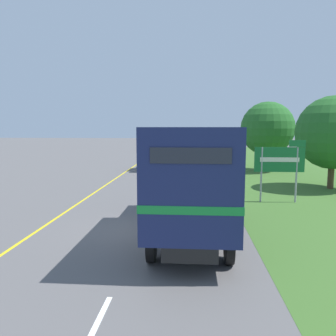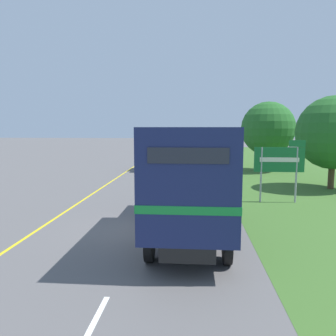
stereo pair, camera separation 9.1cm
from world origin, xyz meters
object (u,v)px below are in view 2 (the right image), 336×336
(horse_trailer_truck, at_px, (190,176))
(roadside_tree_near, at_px, (334,133))
(roadside_tree_mid, at_px, (268,129))
(highway_sign, at_px, (280,161))
(lead_car_white, at_px, (153,158))
(lead_car_blue_ahead, at_px, (192,150))
(lead_car_grey_ahead, at_px, (169,144))

(horse_trailer_truck, relative_size, roadside_tree_near, 1.42)
(roadside_tree_mid, bearing_deg, highway_sign, -99.38)
(lead_car_white, height_order, lead_car_blue_ahead, lead_car_white)
(roadside_tree_mid, bearing_deg, roadside_tree_near, -75.37)
(horse_trailer_truck, xyz_separation_m, roadside_tree_near, (8.30, 9.12, 1.31))
(lead_car_grey_ahead, xyz_separation_m, roadside_tree_mid, (9.97, -23.16, 2.50))
(horse_trailer_truck, height_order, lead_car_white, horse_trailer_truck)
(horse_trailer_truck, distance_m, roadside_tree_mid, 18.17)
(highway_sign, relative_size, roadside_tree_near, 0.55)
(lead_car_white, relative_size, lead_car_grey_ahead, 0.91)
(horse_trailer_truck, distance_m, lead_car_white, 17.48)
(lead_car_white, bearing_deg, horse_trailer_truck, -78.74)
(roadside_tree_near, bearing_deg, lead_car_grey_ahead, 111.18)
(lead_car_blue_ahead, relative_size, roadside_tree_mid, 0.71)
(lead_car_white, bearing_deg, roadside_tree_mid, -0.68)
(lead_car_white, bearing_deg, lead_car_blue_ahead, 73.19)
(lead_car_blue_ahead, distance_m, lead_car_grey_ahead, 12.53)
(roadside_tree_near, relative_size, roadside_tree_mid, 0.96)
(lead_car_blue_ahead, distance_m, highway_sign, 23.35)
(horse_trailer_truck, xyz_separation_m, lead_car_white, (-3.41, 17.11, -1.04))
(lead_car_blue_ahead, relative_size, highway_sign, 1.34)
(horse_trailer_truck, distance_m, lead_car_blue_ahead, 28.21)
(horse_trailer_truck, height_order, roadside_tree_mid, roadside_tree_mid)
(lead_car_blue_ahead, bearing_deg, horse_trailer_truck, -89.87)
(horse_trailer_truck, relative_size, lead_car_grey_ahead, 1.69)
(lead_car_grey_ahead, relative_size, roadside_tree_mid, 0.80)
(lead_car_white, distance_m, highway_sign, 14.16)
(roadside_tree_mid, bearing_deg, lead_car_grey_ahead, 113.29)
(lead_car_blue_ahead, bearing_deg, roadside_tree_mid, -60.61)
(lead_car_grey_ahead, bearing_deg, highway_sign, -77.03)
(horse_trailer_truck, relative_size, roadside_tree_mid, 1.35)
(highway_sign, distance_m, roadside_tree_mid, 11.98)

